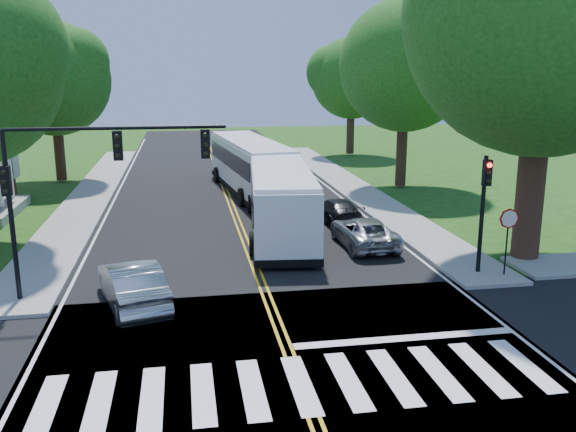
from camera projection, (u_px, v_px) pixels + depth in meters
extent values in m
plane|color=#1A4411|center=(297.00, 375.00, 15.51)|extent=(140.00, 140.00, 0.00)
cube|color=black|center=(235.00, 215.00, 32.75)|extent=(14.00, 96.00, 0.01)
cube|color=black|center=(297.00, 375.00, 15.51)|extent=(60.00, 12.00, 0.01)
cube|color=gold|center=(229.00, 199.00, 36.59)|extent=(0.36, 70.00, 0.01)
cube|color=silver|center=(112.00, 204.00, 35.45)|extent=(0.12, 70.00, 0.01)
cube|color=silver|center=(339.00, 196.00, 37.72)|extent=(0.12, 70.00, 0.01)
cube|color=silver|center=(301.00, 384.00, 15.03)|extent=(12.60, 3.00, 0.01)
cube|color=silver|center=(405.00, 338.00, 17.62)|extent=(6.60, 0.40, 0.01)
cube|color=gray|center=(93.00, 193.00, 38.06)|extent=(2.60, 40.00, 0.15)
cube|color=gray|center=(349.00, 185.00, 40.83)|extent=(2.60, 40.00, 0.15)
cylinder|color=black|center=(531.00, 184.00, 24.28)|extent=(1.10, 1.10, 6.00)
sphere|color=#387A24|center=(547.00, 13.00, 22.76)|extent=(10.80, 10.80, 10.80)
cylinder|color=black|center=(59.00, 148.00, 41.87)|extent=(0.70, 0.70, 4.40)
sphere|color=#387A24|center=(53.00, 79.00, 40.78)|extent=(7.60, 7.60, 7.60)
cylinder|color=black|center=(402.00, 148.00, 39.81)|extent=(0.70, 0.70, 5.00)
sphere|color=#387A24|center=(405.00, 65.00, 38.59)|extent=(8.40, 8.40, 8.40)
cylinder|color=black|center=(350.00, 129.00, 55.37)|extent=(0.70, 0.70, 4.40)
sphere|color=#387A24|center=(352.00, 78.00, 54.32)|extent=(7.20, 7.20, 7.20)
cube|color=gray|center=(0.00, 211.00, 32.54)|extent=(1.80, 6.00, 0.50)
cylinder|color=silver|center=(7.00, 170.00, 34.22)|extent=(0.50, 0.50, 4.20)
cylinder|color=black|center=(13.00, 232.00, 19.80)|extent=(0.16, 0.16, 4.60)
cube|color=black|center=(6.00, 181.00, 19.26)|extent=(0.30, 0.22, 0.95)
sphere|color=black|center=(4.00, 172.00, 19.06)|extent=(0.18, 0.18, 0.18)
cylinder|color=black|center=(117.00, 128.00, 19.62)|extent=(7.00, 0.12, 0.12)
cube|color=black|center=(118.00, 146.00, 19.60)|extent=(0.30, 0.22, 0.95)
cube|color=black|center=(205.00, 144.00, 20.07)|extent=(0.30, 0.22, 0.95)
cylinder|color=black|center=(482.00, 215.00, 22.56)|extent=(0.16, 0.16, 4.40)
cube|color=black|center=(487.00, 173.00, 22.04)|extent=(0.30, 0.22, 0.95)
sphere|color=#FF0A05|center=(490.00, 165.00, 21.84)|extent=(0.18, 0.18, 0.18)
cylinder|color=black|center=(506.00, 246.00, 22.47)|extent=(0.06, 0.06, 2.20)
cylinder|color=#A50A07|center=(509.00, 219.00, 22.20)|extent=(0.76, 0.04, 0.76)
cube|color=white|center=(280.00, 199.00, 28.94)|extent=(3.88, 12.40, 2.84)
cube|color=black|center=(280.00, 188.00, 28.82)|extent=(3.86, 11.56, 0.98)
cube|color=black|center=(274.00, 171.00, 34.82)|extent=(2.53, 0.36, 1.65)
cube|color=orange|center=(274.00, 155.00, 34.61)|extent=(1.76, 0.28, 0.33)
cube|color=black|center=(280.00, 225.00, 29.24)|extent=(3.94, 12.51, 0.31)
cube|color=white|center=(280.00, 168.00, 28.60)|extent=(3.79, 12.03, 0.23)
cylinder|color=black|center=(300.00, 203.00, 33.20)|extent=(0.43, 1.02, 0.99)
cylinder|color=black|center=(251.00, 204.00, 33.02)|extent=(0.43, 1.02, 0.99)
cylinder|color=black|center=(317.00, 242.00, 25.68)|extent=(0.43, 1.02, 0.99)
cylinder|color=black|center=(253.00, 243.00, 25.50)|extent=(0.43, 1.02, 0.99)
cube|color=white|center=(250.00, 166.00, 38.43)|extent=(4.19, 12.90, 2.95)
cube|color=black|center=(250.00, 158.00, 38.31)|extent=(4.16, 12.03, 1.02)
cube|color=black|center=(230.00, 148.00, 44.29)|extent=(2.62, 0.41, 1.72)
cube|color=orange|center=(230.00, 135.00, 44.07)|extent=(1.82, 0.31, 0.34)
cube|color=black|center=(250.00, 187.00, 38.74)|extent=(4.25, 13.01, 0.32)
cube|color=white|center=(250.00, 142.00, 38.07)|extent=(4.09, 12.52, 0.24)
cylinder|color=black|center=(256.00, 173.00, 42.99)|extent=(0.46, 1.06, 1.03)
cylinder|color=black|center=(217.00, 175.00, 42.21)|extent=(0.46, 1.06, 1.03)
cylinder|color=black|center=(289.00, 194.00, 35.48)|extent=(0.46, 1.06, 1.03)
cylinder|color=black|center=(242.00, 197.00, 34.71)|extent=(0.46, 1.06, 1.03)
imported|color=#A9ABB0|center=(133.00, 284.00, 19.83)|extent=(2.75, 4.86, 1.52)
imported|color=#AAACB1|center=(364.00, 232.00, 26.75)|extent=(2.21, 4.68, 1.29)
imported|color=black|center=(336.00, 210.00, 31.09)|extent=(2.09, 4.30, 1.20)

